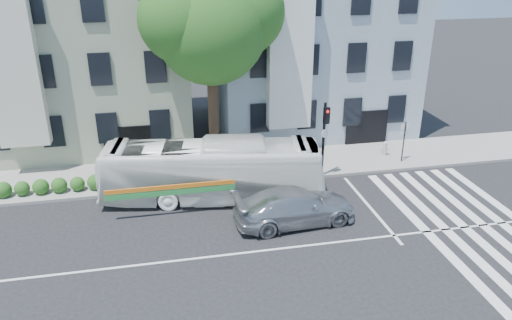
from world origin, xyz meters
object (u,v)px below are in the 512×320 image
object	(u,v)px
sedan	(295,206)
fire_hydrant	(385,148)
bus	(212,171)
traffic_signal	(325,131)

from	to	relation	value
sedan	fire_hydrant	size ratio (longest dim) A/B	6.50
sedan	bus	bearing A→B (deg)	42.39
traffic_signal	fire_hydrant	size ratio (longest dim) A/B	4.97
bus	sedan	world-z (taller)	bus
bus	sedan	size ratio (longest dim) A/B	1.95
sedan	traffic_signal	distance (m)	5.15
traffic_signal	fire_hydrant	bearing A→B (deg)	4.53
fire_hydrant	bus	bearing A→B (deg)	-163.42
bus	traffic_signal	world-z (taller)	traffic_signal
sedan	traffic_signal	size ratio (longest dim) A/B	1.31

